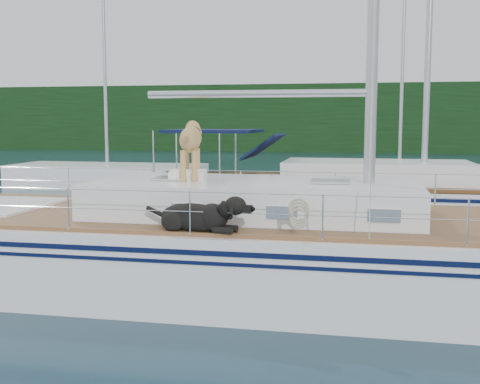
# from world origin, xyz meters

# --- Properties ---
(ground) EXTENTS (120.00, 120.00, 0.00)m
(ground) POSITION_xyz_m (0.00, 0.00, 0.00)
(ground) COLOR black
(ground) RESTS_ON ground
(tree_line) EXTENTS (90.00, 3.00, 6.00)m
(tree_line) POSITION_xyz_m (0.00, 45.00, 3.00)
(tree_line) COLOR black
(tree_line) RESTS_ON ground
(shore_bank) EXTENTS (92.00, 1.00, 1.20)m
(shore_bank) POSITION_xyz_m (0.00, 46.20, 0.60)
(shore_bank) COLOR #595147
(shore_bank) RESTS_ON ground
(main_sailboat) EXTENTS (12.00, 3.80, 14.01)m
(main_sailboat) POSITION_xyz_m (0.09, -0.01, 0.68)
(main_sailboat) COLOR white
(main_sailboat) RESTS_ON ground
(neighbor_sailboat) EXTENTS (11.00, 3.50, 13.30)m
(neighbor_sailboat) POSITION_xyz_m (1.77, 6.59, 0.63)
(neighbor_sailboat) COLOR white
(neighbor_sailboat) RESTS_ON ground
(bg_boat_west) EXTENTS (8.00, 3.00, 11.65)m
(bg_boat_west) POSITION_xyz_m (-8.00, 14.00, 0.45)
(bg_boat_west) COLOR white
(bg_boat_west) RESTS_ON ground
(bg_boat_center) EXTENTS (7.20, 3.00, 11.65)m
(bg_boat_center) POSITION_xyz_m (4.00, 16.00, 0.45)
(bg_boat_center) COLOR white
(bg_boat_center) RESTS_ON ground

